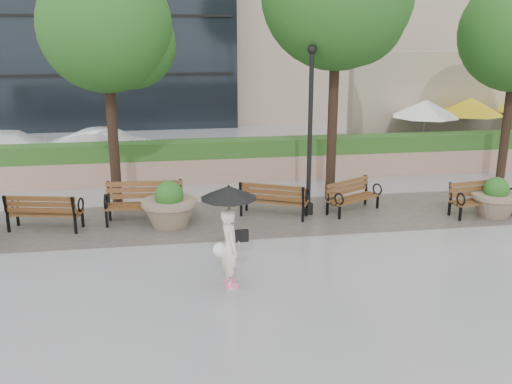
{
  "coord_description": "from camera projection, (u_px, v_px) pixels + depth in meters",
  "views": [
    {
      "loc": [
        -2.53,
        -11.23,
        4.91
      ],
      "look_at": [
        -0.49,
        1.69,
        1.1
      ],
      "focal_mm": 40.0,
      "sensor_mm": 36.0,
      "label": 1
    }
  ],
  "objects": [
    {
      "name": "cafe_hedge",
      "position": [
        484.0,
        152.0,
        21.02
      ],
      "size": [
        8.0,
        0.5,
        0.9
      ],
      "primitive_type": "cube",
      "color": "#234B19",
      "rests_on": "ground"
    },
    {
      "name": "cafe_wall",
      "position": [
        470.0,
        102.0,
        22.75
      ],
      "size": [
        10.0,
        0.6,
        4.0
      ],
      "primitive_type": "cube",
      "color": "tan",
      "rests_on": "ground"
    },
    {
      "name": "planter_right",
      "position": [
        495.0,
        201.0,
        15.25
      ],
      "size": [
        1.27,
        1.27,
        1.07
      ],
      "color": "#7F6B56",
      "rests_on": "ground"
    },
    {
      "name": "bench_0",
      "position": [
        46.0,
        219.0,
        14.2
      ],
      "size": [
        1.89,
        1.08,
        0.96
      ],
      "rotation": [
        0.0,
        0.0,
        2.92
      ],
      "color": "brown",
      "rests_on": "ground"
    },
    {
      "name": "planter_left",
      "position": [
        170.0,
        208.0,
        14.47
      ],
      "size": [
        1.41,
        1.41,
        1.18
      ],
      "color": "#7F6B56",
      "rests_on": "ground"
    },
    {
      "name": "ground",
      "position": [
        290.0,
        261.0,
        12.4
      ],
      "size": [
        100.0,
        100.0,
        0.0
      ],
      "primitive_type": "plane",
      "color": "gray",
      "rests_on": "ground"
    },
    {
      "name": "bench_3",
      "position": [
        353.0,
        203.0,
        15.62
      ],
      "size": [
        1.7,
        1.34,
        0.86
      ],
      "rotation": [
        0.0,
        0.0,
        0.51
      ],
      "color": "brown",
      "rests_on": "ground"
    },
    {
      "name": "bench_2",
      "position": [
        274.0,
        206.0,
        15.22
      ],
      "size": [
        1.89,
        1.39,
        0.95
      ],
      "rotation": [
        0.0,
        0.0,
        2.7
      ],
      "color": "brown",
      "rests_on": "ground"
    },
    {
      "name": "asphalt_street",
      "position": [
        232.0,
        154.0,
        22.83
      ],
      "size": [
        40.0,
        7.0,
        0.0
      ],
      "primitive_type": "cube",
      "color": "black",
      "rests_on": "ground"
    },
    {
      "name": "car_right",
      "position": [
        107.0,
        147.0,
        21.04
      ],
      "size": [
        4.07,
        2.25,
        1.27
      ],
      "primitive_type": "imported",
      "rotation": [
        0.0,
        0.0,
        1.32
      ],
      "color": "white",
      "rests_on": "ground"
    },
    {
      "name": "tree_0",
      "position": [
        112.0,
        31.0,
        14.79
      ],
      "size": [
        3.52,
        3.44,
        6.64
      ],
      "color": "black",
      "rests_on": "ground"
    },
    {
      "name": "bench_1",
      "position": [
        145.0,
        211.0,
        14.72
      ],
      "size": [
        2.0,
        0.89,
        1.05
      ],
      "rotation": [
        0.0,
        0.0,
        -0.05
      ],
      "color": "brown",
      "rests_on": "ground"
    },
    {
      "name": "patio_umb_white",
      "position": [
        426.0,
        109.0,
        20.97
      ],
      "size": [
        2.5,
        2.5,
        2.3
      ],
      "color": "black",
      "rests_on": "ground"
    },
    {
      "name": "pedestrian",
      "position": [
        229.0,
        226.0,
        10.9
      ],
      "size": [
        1.1,
        1.1,
        2.02
      ],
      "rotation": [
        0.0,
        0.0,
        1.68
      ],
      "color": "silver",
      "rests_on": "ground"
    },
    {
      "name": "bench_4",
      "position": [
        480.0,
        206.0,
        15.31
      ],
      "size": [
        1.77,
        0.91,
        0.91
      ],
      "rotation": [
        0.0,
        0.0,
        0.14
      ],
      "color": "brown",
      "rests_on": "ground"
    },
    {
      "name": "cobble_strip",
      "position": [
        267.0,
        217.0,
        15.24
      ],
      "size": [
        28.0,
        3.2,
        0.01
      ],
      "primitive_type": "cube",
      "color": "#383330",
      "rests_on": "ground"
    },
    {
      "name": "patio_umb_yellow_a",
      "position": [
        471.0,
        107.0,
        21.57
      ],
      "size": [
        2.5,
        2.5,
        2.3
      ],
      "color": "black",
      "rests_on": "ground"
    },
    {
      "name": "hedge_wall",
      "position": [
        246.0,
        160.0,
        18.85
      ],
      "size": [
        24.0,
        0.8,
        1.35
      ],
      "color": "#A07667",
      "rests_on": "ground"
    },
    {
      "name": "lamppost",
      "position": [
        310.0,
        142.0,
        14.95
      ],
      "size": [
        0.28,
        0.28,
        4.47
      ],
      "color": "black",
      "rests_on": "ground"
    },
    {
      "name": "car_left",
      "position": [
        14.0,
        151.0,
        20.1
      ],
      "size": [
        5.02,
        2.61,
        1.39
      ],
      "primitive_type": "imported",
      "rotation": [
        0.0,
        0.0,
        1.71
      ],
      "color": "white",
      "rests_on": "ground"
    }
  ]
}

